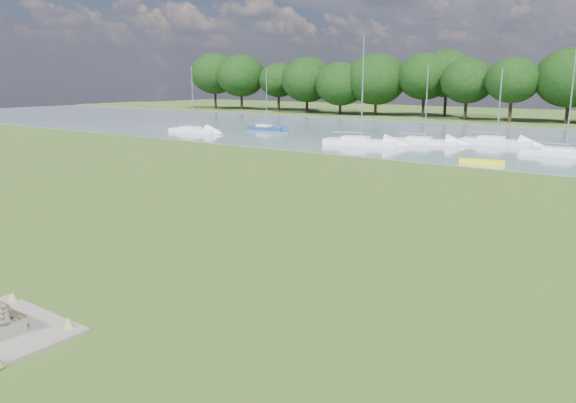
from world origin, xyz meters
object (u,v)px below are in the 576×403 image
Objects in this scene: sailboat_2 at (266,127)px; sailboat_9 at (360,140)px; sailboat_1 at (496,140)px; sailboat_0 at (424,140)px; sailboat_6 at (193,129)px; kayak at (482,162)px; sailboat_8 at (564,151)px.

sailboat_9 reaches higher than sailboat_2.
sailboat_1 is at bearing 0.79° from sailboat_2.
sailboat_0 is 0.99× the size of sailboat_6.
sailboat_1 is at bearing 10.31° from sailboat_6.
sailboat_9 is at bearing 144.71° from kayak.
sailboat_8 reaches higher than sailboat_6.
sailboat_6 is 41.65m from sailboat_8.
sailboat_6 is 0.90× the size of sailboat_8.
sailboat_8 is at bearing -16.06° from sailboat_0.
sailboat_6 is at bearing 168.86° from sailboat_9.
sailboat_0 is at bearing 117.75° from kayak.
kayak is 13.74m from sailboat_0.
sailboat_2 reaches higher than sailboat_1.
sailboat_0 is at bearing 172.21° from sailboat_8.
sailboat_2 is (-31.55, 12.37, 0.28)m from kayak.
kayak is 0.38× the size of sailboat_8.
sailboat_1 is 0.85× the size of sailboat_8.
sailboat_1 is 0.94× the size of sailboat_6.
sailboat_2 is 0.97× the size of sailboat_6.
sailboat_8 reaches higher than sailboat_2.
sailboat_8 is (35.92, -3.61, -0.01)m from sailboat_2.
sailboat_9 reaches higher than sailboat_1.
sailboat_1 is 13.87m from sailboat_9.
sailboat_8 is at bearing -34.36° from sailboat_1.
sailboat_6 is at bearing -127.85° from sailboat_2.
sailboat_0 is 13.65m from sailboat_8.
sailboat_9 is (-18.34, -3.40, 0.10)m from sailboat_8.
sailboat_8 is at bearing 49.20° from kayak.
sailboat_2 is 9.45m from sailboat_6.
sailboat_8 is at bearing -2.28° from sailboat_9.
sailboat_2 is 0.87× the size of sailboat_8.
sailboat_1 is 0.71× the size of sailboat_9.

